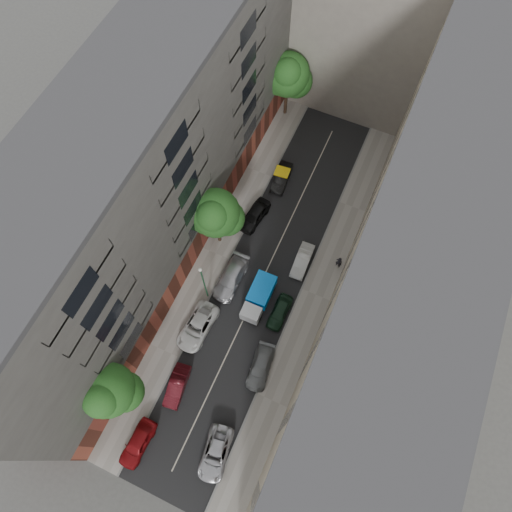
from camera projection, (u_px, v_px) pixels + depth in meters
The scene contains 23 objects.
ground at pixel (265, 274), 46.13m from camera, with size 120.00×120.00×0.00m, color #4C4C49.
road_surface at pixel (265, 274), 46.12m from camera, with size 8.00×44.00×0.02m, color black.
sidewalk_left at pixel (216, 254), 46.98m from camera, with size 3.00×44.00×0.15m, color gray.
sidewalk_right at pixel (316, 295), 45.14m from camera, with size 3.00×44.00×0.15m, color gray.
building_left at pixel (149, 182), 38.83m from camera, with size 8.00×44.00×20.00m, color #454340.
building_right at pixel (398, 280), 35.17m from camera, with size 8.00×44.00×20.00m, color beige.
building_endcap at pixel (372, 19), 48.36m from camera, with size 18.00×12.00×18.00m, color gray.
tarp_truck at pixel (259, 297), 43.82m from camera, with size 2.01×4.85×2.23m.
car_left_0 at pixel (138, 443), 38.98m from camera, with size 1.71×4.25×1.45m, color maroon.
car_left_1 at pixel (177, 386), 40.99m from camera, with size 1.40×4.02×1.32m, color #490E15.
car_left_2 at pixel (197, 326), 43.17m from camera, with size 2.38×5.16×1.43m, color silver.
car_left_3 at pixel (231, 278), 45.15m from camera, with size 2.11×5.19×1.51m, color #B5B4B9.
car_left_4 at pixel (254, 215), 48.05m from camera, with size 1.78×4.43×1.51m, color black.
car_left_5 at pixel (282, 177), 50.08m from camera, with size 1.43×4.09×1.35m, color black.
car_right_0 at pixel (216, 453), 38.71m from camera, with size 2.17×4.70×1.31m, color #BCBCC1.
car_right_1 at pixel (261, 367), 41.69m from camera, with size 1.81×4.45×1.29m, color slate.
car_right_2 at pixel (280, 312), 43.82m from camera, with size 1.54×3.82×1.30m, color black.
car_right_3 at pixel (302, 260), 46.03m from camera, with size 1.39×3.98×1.31m, color silver.
tree_near at pixel (109, 392), 35.77m from camera, with size 4.73×4.37×8.31m.
tree_mid at pixel (216, 215), 42.51m from camera, with size 5.03×4.72×8.17m.
tree_far at pixel (288, 77), 49.20m from camera, with size 5.09×4.79×8.49m.
lamp_post at pixel (203, 280), 41.15m from camera, with size 0.36×0.36×6.97m.
pedestrian at pixel (339, 262), 45.52m from camera, with size 0.66×0.43×1.81m, color black.
Camera 1 is at (6.18, -16.05, 42.85)m, focal length 32.00 mm.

